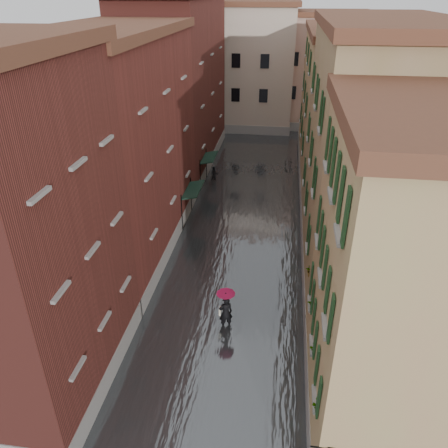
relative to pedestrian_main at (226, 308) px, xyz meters
The scene contains 15 objects.
ground 2.38m from the pedestrian_main, 96.06° to the right, with size 120.00×120.00×0.00m, color #545456.
floodwater 11.02m from the pedestrian_main, 91.13° to the left, with size 10.00×60.00×0.20m, color #424549.
building_left_near 9.81m from the pedestrian_main, 150.77° to the right, with size 6.00×8.00×13.00m, color maroon.
building_left_mid 11.22m from the pedestrian_main, 136.03° to the left, with size 6.00×14.00×12.50m, color maroon.
building_left_far 23.83m from the pedestrian_main, 108.19° to the left, with size 6.00×16.00×14.00m, color maroon.
building_right_near 9.10m from the pedestrian_main, 30.76° to the right, with size 6.00×8.00×11.50m, color tan.
building_right_mid 11.06m from the pedestrian_main, 45.74° to the left, with size 6.00×14.00×13.00m, color #9A7E5D.
building_right_far 23.43m from the pedestrian_main, 72.83° to the left, with size 6.00×16.00×11.50m, color tan.
building_end_cream 36.49m from the pedestrian_main, 95.11° to the left, with size 12.00×9.00×13.00m, color #BCAC95.
building_end_pink 38.70m from the pedestrian_main, 81.34° to the left, with size 10.00×9.00×12.00m, color tan.
awning_near 11.18m from the pedestrian_main, 109.47° to the left, with size 1.09×3.02×2.80m.
awning_far 17.40m from the pedestrian_main, 102.32° to the left, with size 1.09×2.84×2.80m.
window_planters 5.44m from the pedestrian_main, 37.64° to the right, with size 0.59×8.30×0.84m.
pedestrian_main is the anchor object (origin of this frame).
pedestrian_far 18.08m from the pedestrian_main, 100.76° to the left, with size 0.69×0.54×1.43m, color black.
Camera 1 is at (2.40, -14.20, 14.64)m, focal length 35.00 mm.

